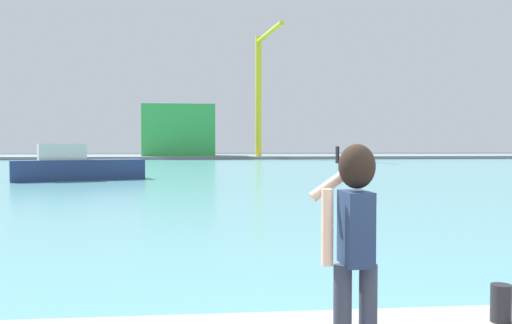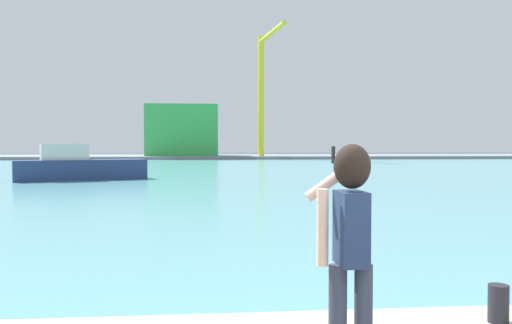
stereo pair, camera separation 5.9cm
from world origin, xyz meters
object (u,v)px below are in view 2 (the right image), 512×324
(boat_moored, at_px, (78,167))
(harbor_bollard, at_px, (498,304))
(warehouse_left, at_px, (182,131))
(person_photographer, at_px, (349,233))
(port_crane, at_px, (264,81))

(boat_moored, bearing_deg, harbor_bollard, -90.23)
(warehouse_left, bearing_deg, person_photographer, -86.68)
(harbor_bollard, height_order, warehouse_left, warehouse_left)
(harbor_bollard, bearing_deg, person_photographer, -151.01)
(harbor_bollard, relative_size, boat_moored, 0.04)
(person_photographer, xyz_separation_m, boat_moored, (-9.62, 32.87, -0.81))
(port_crane, bearing_deg, boat_moored, -109.73)
(warehouse_left, bearing_deg, port_crane, -24.66)
(person_photographer, height_order, boat_moored, boat_moored)
(warehouse_left, relative_size, port_crane, 0.61)
(port_crane, bearing_deg, harbor_bollard, -94.53)
(harbor_bollard, xyz_separation_m, boat_moored, (-11.37, 31.90, 0.08))
(harbor_bollard, relative_size, warehouse_left, 0.03)
(person_photographer, distance_m, port_crane, 83.74)
(boat_moored, height_order, port_crane, port_crane)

